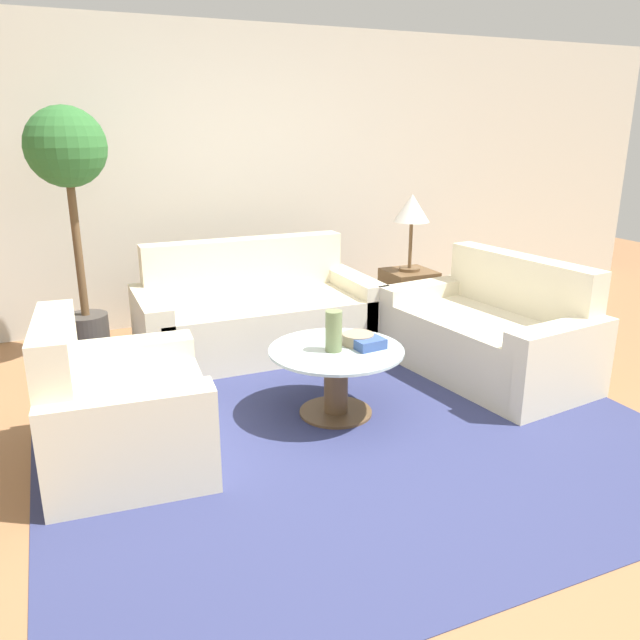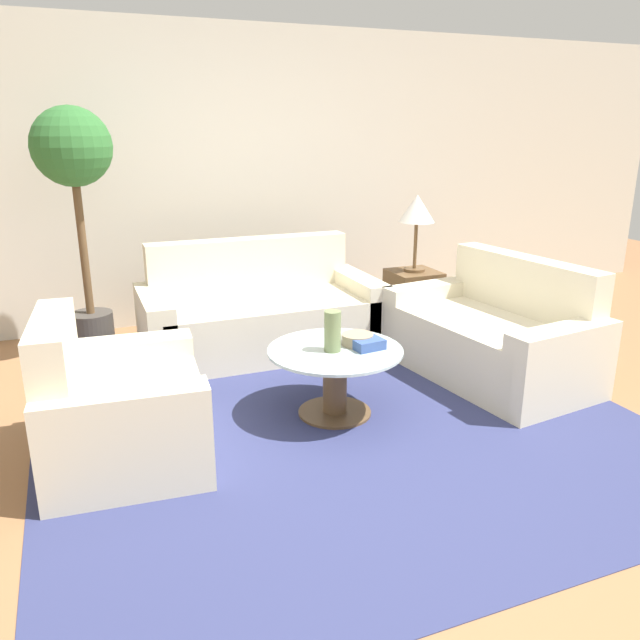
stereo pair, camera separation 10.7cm
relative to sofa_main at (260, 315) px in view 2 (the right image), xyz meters
The scene contains 13 objects.
ground_plane 2.05m from the sofa_main, 90.26° to the right, with size 14.00×14.00×0.00m, color #8E603D.
wall_back 1.43m from the sofa_main, 90.52° to the left, with size 10.00×0.06×2.60m.
rug 1.40m from the sofa_main, 86.64° to the right, with size 3.54×3.56×0.01m.
sofa_main is the anchor object (origin of this frame).
armchair 1.89m from the sofa_main, 131.08° to the right, with size 0.89×1.05×0.83m.
loveseat 1.85m from the sofa_main, 39.45° to the right, with size 1.03×1.59×0.84m.
coffee_table 1.37m from the sofa_main, 86.64° to the right, with size 0.84×0.84×0.44m.
side_table 1.34m from the sofa_main, ahead, with size 0.39×0.39×0.56m.
table_lamp 1.55m from the sofa_main, ahead, with size 0.30×0.30×0.64m.
potted_plant 1.69m from the sofa_main, 167.51° to the left, with size 0.57×0.57×1.89m.
vase 1.42m from the sofa_main, 87.87° to the right, with size 0.10×0.10×0.25m.
bowl 1.38m from the sofa_main, 79.83° to the right, with size 0.20×0.20×0.07m.
book_stack 1.47m from the sofa_main, 79.43° to the right, with size 0.20×0.16×0.06m.
Camera 2 is at (-1.34, -2.64, 1.75)m, focal length 35.00 mm.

